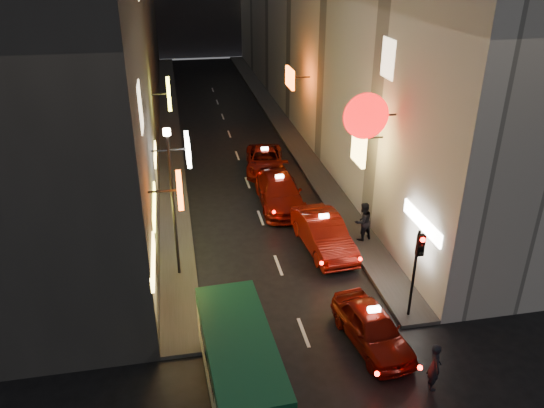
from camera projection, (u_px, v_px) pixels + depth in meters
building_left at (103, 1)px, 36.04m from camera, size 7.69×52.01×18.00m
sidewalk_left at (170, 124)px, 40.59m from camera, size 1.50×52.00×0.15m
sidewalk_right at (278, 118)px, 42.03m from camera, size 1.50×52.00×0.15m
minibus at (240, 360)px, 15.48m from camera, size 2.17×5.54×2.35m
taxi_near at (372, 325)px, 18.00m from camera, size 2.69×5.15×1.73m
taxi_second at (323, 231)px, 23.66m from camera, size 2.84×5.93×2.00m
taxi_third at (279, 189)px, 27.73m from camera, size 2.50×5.75×1.98m
taxi_far at (265, 159)px, 32.03m from camera, size 2.72×5.19×1.75m
pedestrian_crossing at (435, 363)px, 16.12m from camera, size 0.50×0.67×1.86m
pedestrian_sidewalk at (363, 219)px, 24.09m from camera, size 0.90×0.72×2.08m
traffic_light at (418, 257)px, 18.31m from camera, size 0.26×0.43×3.50m
lamp_post at (172, 195)px, 20.46m from camera, size 0.28×0.28×6.22m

